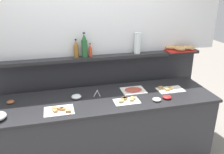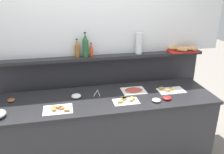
# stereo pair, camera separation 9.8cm
# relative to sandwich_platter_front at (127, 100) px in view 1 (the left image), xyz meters

# --- Properties ---
(ground_plane) EXTENTS (12.00, 12.00, 0.00)m
(ground_plane) POSITION_rel_sandwich_platter_front_xyz_m (-0.24, 0.75, -0.93)
(ground_plane) COLOR gray
(buffet_counter) EXTENTS (2.66, 0.76, 0.91)m
(buffet_counter) POSITION_rel_sandwich_platter_front_xyz_m (-0.24, 0.15, -0.47)
(buffet_counter) COLOR #2D2D33
(buffet_counter) RESTS_ON ground_plane
(back_ledge_unit) EXTENTS (2.96, 0.22, 1.29)m
(back_ledge_unit) POSITION_rel_sandwich_platter_front_xyz_m (-0.24, 0.70, -0.25)
(back_ledge_unit) COLOR #2D2D33
(back_ledge_unit) RESTS_ON ground_plane
(upper_wall_panel) EXTENTS (3.56, 0.08, 1.31)m
(upper_wall_panel) POSITION_rel_sandwich_platter_front_xyz_m (-0.24, 0.73, 1.02)
(upper_wall_panel) COLOR silver
(upper_wall_panel) RESTS_ON back_ledge_unit
(sandwich_platter_front) EXTENTS (0.29, 0.17, 0.04)m
(sandwich_platter_front) POSITION_rel_sandwich_platter_front_xyz_m (0.00, 0.00, 0.00)
(sandwich_platter_front) COLOR white
(sandwich_platter_front) RESTS_ON buffet_counter
(sandwich_platter_rear) EXTENTS (0.33, 0.19, 0.04)m
(sandwich_platter_rear) POSITION_rel_sandwich_platter_front_xyz_m (0.62, 0.17, -0.00)
(sandwich_platter_rear) COLOR white
(sandwich_platter_rear) RESTS_ON buffet_counter
(sandwich_platter_side) EXTENTS (0.31, 0.22, 0.04)m
(sandwich_platter_side) POSITION_rel_sandwich_platter_front_xyz_m (-0.75, -0.04, -0.00)
(sandwich_platter_side) COLOR white
(sandwich_platter_side) RESTS_ON buffet_counter
(cold_cuts_platter) EXTENTS (0.29, 0.23, 0.02)m
(cold_cuts_platter) POSITION_rel_sandwich_platter_front_xyz_m (0.17, 0.26, -0.00)
(cold_cuts_platter) COLOR white
(cold_cuts_platter) RESTS_ON buffet_counter
(glass_bowl_medium) EXTENTS (0.12, 0.12, 0.05)m
(glass_bowl_medium) POSITION_rel_sandwich_platter_front_xyz_m (-0.54, 0.22, 0.01)
(glass_bowl_medium) COLOR silver
(glass_bowl_medium) RESTS_ON buffet_counter
(condiment_bowl_cream) EXTENTS (0.10, 0.10, 0.04)m
(condiment_bowl_cream) POSITION_rel_sandwich_platter_front_xyz_m (0.48, -0.04, 0.01)
(condiment_bowl_cream) COLOR red
(condiment_bowl_cream) RESTS_ON buffet_counter
(condiment_bowl_teal) EXTENTS (0.10, 0.10, 0.03)m
(condiment_bowl_teal) POSITION_rel_sandwich_platter_front_xyz_m (0.34, -0.07, 0.00)
(condiment_bowl_teal) COLOR silver
(condiment_bowl_teal) RESTS_ON buffet_counter
(condiment_bowl_red) EXTENTS (0.09, 0.09, 0.03)m
(condiment_bowl_red) POSITION_rel_sandwich_platter_front_xyz_m (-1.27, 0.28, 0.00)
(condiment_bowl_red) COLOR brown
(condiment_bowl_red) RESTS_ON buffet_counter
(serving_tongs) EXTENTS (0.08, 0.19, 0.01)m
(serving_tongs) POSITION_rel_sandwich_platter_front_xyz_m (-0.29, 0.29, -0.01)
(serving_tongs) COLOR #B7BABF
(serving_tongs) RESTS_ON buffet_counter
(vinegar_bottle_amber) EXTENTS (0.06, 0.06, 0.24)m
(vinegar_bottle_amber) POSITION_rel_sandwich_platter_front_xyz_m (-0.48, 0.64, 0.46)
(vinegar_bottle_amber) COLOR #8E5B23
(vinegar_bottle_amber) RESTS_ON back_ledge_unit
(wine_bottle_green) EXTENTS (0.08, 0.08, 0.32)m
(wine_bottle_green) POSITION_rel_sandwich_platter_front_xyz_m (-0.37, 0.62, 0.50)
(wine_bottle_green) COLOR #23562D
(wine_bottle_green) RESTS_ON back_ledge_unit
(hot_sauce_bottle) EXTENTS (0.04, 0.04, 0.18)m
(hot_sauce_bottle) POSITION_rel_sandwich_platter_front_xyz_m (-0.30, 0.63, 0.44)
(hot_sauce_bottle) COLOR red
(hot_sauce_bottle) RESTS_ON back_ledge_unit
(bread_basket) EXTENTS (0.40, 0.30, 0.08)m
(bread_basket) POSITION_rel_sandwich_platter_front_xyz_m (0.95, 0.61, 0.40)
(bread_basket) COLOR #B2231E
(bread_basket) RESTS_ON back_ledge_unit
(water_carafe) EXTENTS (0.09, 0.09, 0.28)m
(water_carafe) POSITION_rel_sandwich_platter_front_xyz_m (0.34, 0.63, 0.50)
(water_carafe) COLOR silver
(water_carafe) RESTS_ON back_ledge_unit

